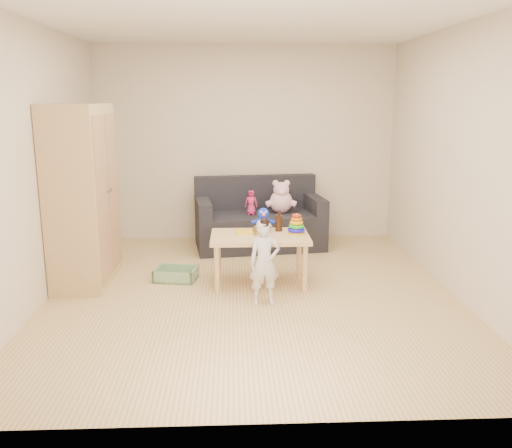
{
  "coord_description": "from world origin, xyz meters",
  "views": [
    {
      "loc": [
        -0.19,
        -5.13,
        1.9
      ],
      "look_at": [
        0.05,
        0.25,
        0.65
      ],
      "focal_mm": 38.0,
      "sensor_mm": 36.0,
      "label": 1
    }
  ],
  "objects_px": {
    "sofa": "(260,230)",
    "play_table": "(260,260)",
    "wardrobe": "(83,196)",
    "toddler": "(265,263)"
  },
  "relations": [
    {
      "from": "sofa",
      "to": "play_table",
      "type": "bearing_deg",
      "value": -100.28
    },
    {
      "from": "wardrobe",
      "to": "sofa",
      "type": "xyz_separation_m",
      "value": [
        1.89,
        1.26,
        -0.7
      ]
    },
    {
      "from": "wardrobe",
      "to": "play_table",
      "type": "relative_size",
      "value": 1.84
    },
    {
      "from": "wardrobe",
      "to": "play_table",
      "type": "distance_m",
      "value": 1.95
    },
    {
      "from": "wardrobe",
      "to": "play_table",
      "type": "bearing_deg",
      "value": -5.44
    },
    {
      "from": "play_table",
      "to": "toddler",
      "type": "xyz_separation_m",
      "value": [
        0.02,
        -0.55,
        0.13
      ]
    },
    {
      "from": "wardrobe",
      "to": "sofa",
      "type": "bearing_deg",
      "value": 33.65
    },
    {
      "from": "play_table",
      "to": "wardrobe",
      "type": "bearing_deg",
      "value": 174.56
    },
    {
      "from": "toddler",
      "to": "sofa",
      "type": "bearing_deg",
      "value": 81.08
    },
    {
      "from": "wardrobe",
      "to": "toddler",
      "type": "bearing_deg",
      "value": -21.37
    }
  ]
}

